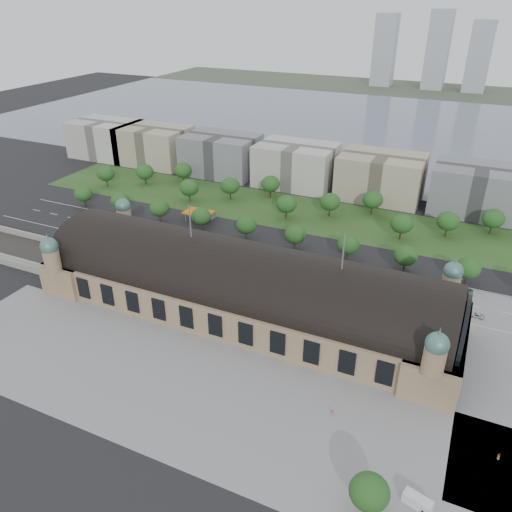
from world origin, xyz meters
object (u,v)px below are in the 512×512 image
at_px(traffic_car_3, 240,242).
at_px(parked_car_1, 157,256).
at_px(parked_car_3, 162,257).
at_px(parked_car_5, 200,266).
at_px(traffic_car_6, 477,315).
at_px(bus_east, 293,277).
at_px(petrol_station, 204,214).
at_px(traffic_car_4, 327,271).
at_px(pedestrian_5, 499,456).
at_px(parked_car_2, 162,252).
at_px(van_south, 416,501).
at_px(parked_car_0, 111,240).
at_px(traffic_car_1, 123,223).
at_px(bus_mid, 306,280).
at_px(traffic_car_5, 396,286).
at_px(pedestrian_0, 332,413).
at_px(bus_west, 276,273).
at_px(parked_car_6, 208,266).
at_px(parked_car_4, 205,264).

height_order(traffic_car_3, parked_car_1, traffic_car_3).
distance_m(parked_car_3, parked_car_5, 19.37).
distance_m(traffic_car_6, parked_car_3, 127.37).
bearing_deg(bus_east, petrol_station, 61.30).
distance_m(traffic_car_4, pedestrian_5, 97.63).
bearing_deg(traffic_car_4, parked_car_2, -74.95).
distance_m(parked_car_1, van_south, 142.69).
relative_size(traffic_car_6, parked_car_5, 0.95).
xyz_separation_m(parked_car_1, parked_car_5, (21.73, -0.22, 0.10)).
xyz_separation_m(petrol_station, parked_car_5, (23.83, -44.28, -2.18)).
relative_size(parked_car_0, bus_east, 0.39).
distance_m(traffic_car_1, traffic_car_6, 165.00).
xyz_separation_m(parked_car_2, bus_mid, (66.40, 2.00, 0.78)).
height_order(traffic_car_5, pedestrian_0, pedestrian_0).
relative_size(traffic_car_3, parked_car_1, 1.02).
bearing_deg(traffic_car_3, van_south, -144.76).
distance_m(traffic_car_1, parked_car_2, 39.47).
xyz_separation_m(petrol_station, parked_car_2, (2.13, -40.28, -2.21)).
bearing_deg(traffic_car_5, bus_mid, 107.54).
distance_m(parked_car_2, bus_west, 53.37).
bearing_deg(traffic_car_5, traffic_car_3, 80.15).
bearing_deg(pedestrian_5, parked_car_5, -125.60).
relative_size(parked_car_0, parked_car_2, 0.87).
xyz_separation_m(traffic_car_6, parked_car_5, (-107.61, -9.94, 0.04)).
relative_size(petrol_station, traffic_car_6, 2.64).
bearing_deg(parked_car_6, parked_car_4, -143.07).
relative_size(pedestrian_0, pedestrian_5, 0.94).
bearing_deg(parked_car_2, parked_car_6, 52.98).
bearing_deg(parked_car_3, traffic_car_5, 74.08).
distance_m(parked_car_4, bus_east, 38.41).
bearing_deg(petrol_station, traffic_car_6, -14.64).
distance_m(parked_car_0, bus_west, 81.58).
distance_m(parked_car_0, parked_car_2, 28.22).
height_order(parked_car_6, pedestrian_5, pedestrian_5).
distance_m(parked_car_1, parked_car_6, 24.73).
height_order(parked_car_4, pedestrian_5, pedestrian_5).
bearing_deg(parked_car_2, parked_car_1, -31.66).
bearing_deg(traffic_car_4, bus_west, -53.17).
bearing_deg(traffic_car_4, traffic_car_5, 94.92).
distance_m(traffic_car_5, van_south, 95.58).
xyz_separation_m(parked_car_1, bus_east, (60.66, 6.17, 0.91)).
relative_size(traffic_car_1, pedestrian_0, 2.44).
bearing_deg(pedestrian_0, traffic_car_1, 149.66).
height_order(parked_car_1, parked_car_4, parked_car_1).
relative_size(traffic_car_1, parked_car_1, 0.92).
distance_m(traffic_car_1, van_south, 183.97).
bearing_deg(bus_mid, parked_car_6, 100.57).
distance_m(traffic_car_5, parked_car_6, 76.65).
xyz_separation_m(traffic_car_6, pedestrian_5, (8.78, -63.21, 0.24)).
xyz_separation_m(traffic_car_5, parked_car_4, (-77.01, -15.83, -0.03)).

